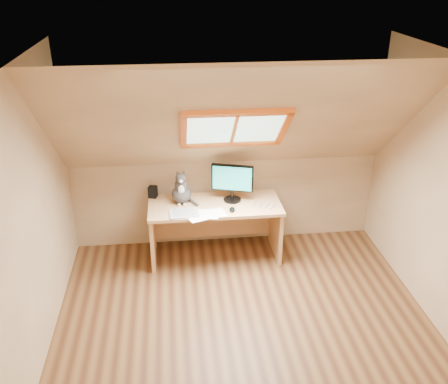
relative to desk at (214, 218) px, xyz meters
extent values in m
plane|color=brown|center=(0.16, -1.44, -0.45)|extent=(3.50, 3.50, 0.00)
cube|color=tan|center=(-1.59, -1.44, 0.75)|extent=(0.02, 3.50, 2.40)
cube|color=tan|center=(0.16, 0.31, 0.05)|extent=(3.50, 0.02, 1.00)
cube|color=silver|center=(0.16, -2.22, 1.95)|extent=(3.50, 1.95, 0.02)
cube|color=tan|center=(0.16, -0.47, 1.25)|extent=(3.50, 1.56, 1.41)
cube|color=#B2E0CC|center=(0.16, -0.39, 1.18)|extent=(0.90, 0.53, 0.48)
cube|color=orange|center=(0.16, -0.39, 1.18)|extent=(1.02, 0.64, 0.59)
cube|color=#E1AB6B|center=(0.00, -0.06, 0.19)|extent=(1.44, 0.63, 0.04)
cube|color=#E1AB6B|center=(-0.69, -0.06, -0.14)|extent=(0.04, 0.57, 0.62)
cube|color=#E1AB6B|center=(0.69, -0.06, -0.14)|extent=(0.04, 0.57, 0.62)
cube|color=#E1AB6B|center=(0.00, 0.22, -0.14)|extent=(1.34, 0.03, 0.44)
cylinder|color=black|center=(0.20, 0.00, 0.22)|extent=(0.19, 0.19, 0.02)
cylinder|color=black|center=(0.20, 0.00, 0.28)|extent=(0.03, 0.03, 0.11)
cube|color=black|center=(0.20, 0.00, 0.48)|extent=(0.45, 0.17, 0.30)
cube|color=#1480C3|center=(0.19, -0.02, 0.48)|extent=(0.41, 0.13, 0.26)
ellipsoid|color=#443F3C|center=(-0.36, 0.03, 0.30)|extent=(0.21, 0.26, 0.18)
ellipsoid|color=#443F3C|center=(-0.36, 0.02, 0.41)|extent=(0.14, 0.14, 0.20)
ellipsoid|color=silver|center=(-0.36, -0.04, 0.39)|extent=(0.07, 0.04, 0.12)
ellipsoid|color=#443F3C|center=(-0.36, -0.03, 0.52)|extent=(0.11, 0.10, 0.10)
sphere|color=silver|center=(-0.36, -0.08, 0.50)|extent=(0.04, 0.04, 0.04)
cone|color=#443F3C|center=(-0.39, -0.01, 0.57)|extent=(0.05, 0.05, 0.07)
cone|color=#443F3C|center=(-0.32, -0.01, 0.57)|extent=(0.05, 0.05, 0.07)
cube|color=black|center=(-0.67, 0.19, 0.27)|extent=(0.11, 0.11, 0.13)
cube|color=#B2B2B7|center=(-0.34, -0.26, 0.22)|extent=(0.32, 0.24, 0.01)
ellipsoid|color=black|center=(0.17, -0.25, 0.23)|extent=(0.08, 0.11, 0.03)
cube|color=white|center=(-0.15, -0.32, 0.21)|extent=(0.33, 0.27, 0.00)
cube|color=white|center=(-0.15, -0.32, 0.21)|extent=(0.32, 0.24, 0.00)
cube|color=white|center=(-0.15, -0.32, 0.21)|extent=(0.35, 0.30, 0.00)
camera|label=1|loc=(-0.44, -4.91, 2.64)|focal=40.00mm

